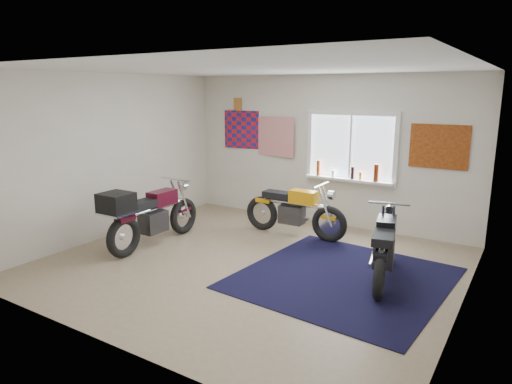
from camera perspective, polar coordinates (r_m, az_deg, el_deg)
The scene contains 10 objects.
ground at distance 6.58m, azimuth -0.67°, elevation -8.98°, with size 5.50×5.50×0.00m, color #9E896B.
room_shell at distance 6.17m, azimuth -0.71°, elevation 5.33°, with size 5.50×5.50×5.50m.
navy_rug at distance 6.22m, azimuth 10.84°, elevation -10.48°, with size 2.50×2.60×0.01m, color black.
window_assembly at distance 8.18m, azimuth 11.75°, elevation 4.96°, with size 1.66×0.17×1.26m.
oil_bottles at distance 8.15m, azimuth 11.99°, elevation 2.49°, with size 1.15×0.09×0.30m.
flag_display at distance 9.24m, azimuth -2.31°, elevation 10.92°, with size 1.60×0.10×1.17m.
triumph_poster at distance 7.79m, azimuth 21.90°, elevation 5.28°, with size 0.90×0.03×0.70m, color #A54C14.
yellow_triumph at distance 7.74m, azimuth 4.77°, elevation -2.46°, with size 1.88×0.56×0.95m.
black_chrome_bike at distance 6.17m, azimuth 15.71°, elevation -6.93°, with size 0.63×1.79×0.93m.
maroon_tourer at distance 7.30m, azimuth -13.36°, elevation -2.82°, with size 0.60×1.98×1.00m.
Camera 1 is at (3.32, -5.14, 2.42)m, focal length 32.00 mm.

